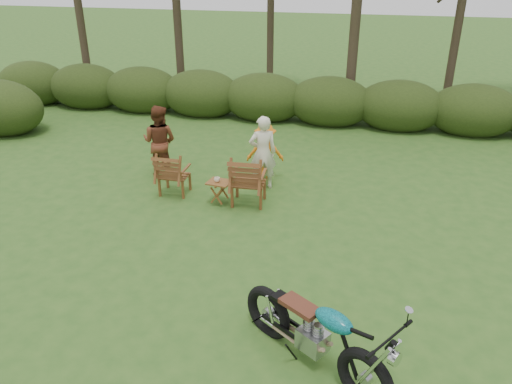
% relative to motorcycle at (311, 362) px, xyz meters
% --- Properties ---
extents(ground, '(80.00, 80.00, 0.00)m').
position_rel_motorcycle_xyz_m(ground, '(-0.81, 0.86, 0.00)').
color(ground, '#2A511B').
rests_on(ground, ground).
extents(motorcycle, '(2.26, 1.89, 1.24)m').
position_rel_motorcycle_xyz_m(motorcycle, '(0.00, 0.00, 0.00)').
color(motorcycle, '#0DA8B1').
rests_on(motorcycle, ground).
extents(lawn_chair_right, '(0.77, 0.77, 1.06)m').
position_rel_motorcycle_xyz_m(lawn_chair_right, '(-1.83, 4.07, 0.00)').
color(lawn_chair_right, brown).
rests_on(lawn_chair_right, ground).
extents(lawn_chair_left, '(0.66, 0.66, 0.95)m').
position_rel_motorcycle_xyz_m(lawn_chair_left, '(-3.46, 4.17, 0.00)').
color(lawn_chair_left, '#5D2C17').
rests_on(lawn_chair_left, ground).
extents(side_table, '(0.52, 0.46, 0.49)m').
position_rel_motorcycle_xyz_m(side_table, '(-2.40, 3.92, 0.24)').
color(side_table, brown).
rests_on(side_table, ground).
extents(cup, '(0.15, 0.15, 0.09)m').
position_rel_motorcycle_xyz_m(cup, '(-2.44, 3.91, 0.53)').
color(cup, '#F0E1C6').
rests_on(cup, side_table).
extents(adult_a, '(0.69, 0.58, 1.61)m').
position_rel_motorcycle_xyz_m(adult_a, '(-1.73, 4.87, 0.00)').
color(adult_a, beige).
rests_on(adult_a, ground).
extents(adult_b, '(0.84, 0.67, 1.65)m').
position_rel_motorcycle_xyz_m(adult_b, '(-4.10, 4.98, 0.00)').
color(adult_b, brown).
rests_on(adult_b, ground).
extents(child, '(0.91, 0.64, 1.28)m').
position_rel_motorcycle_xyz_m(child, '(-1.79, 5.39, 0.00)').
color(child, orange).
rests_on(child, ground).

